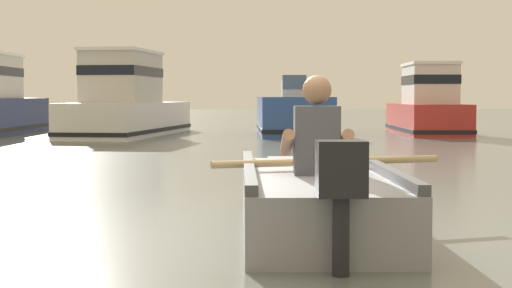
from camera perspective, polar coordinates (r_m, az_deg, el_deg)
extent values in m
plane|color=slate|center=(6.21, -0.95, -6.22)|extent=(120.00, 120.00, 0.00)
cube|color=gray|center=(6.35, 4.12, -4.01)|extent=(1.30, 3.17, 0.44)
cube|color=gray|center=(8.06, 3.00, -2.44)|extent=(0.63, 0.44, 0.42)
cube|color=#4D4E51|center=(6.29, -0.50, -1.77)|extent=(0.28, 3.04, 0.08)
cube|color=#4D4E51|center=(6.39, 8.69, -1.74)|extent=(0.28, 3.04, 0.08)
cube|color=#A0A2A8|center=(6.23, 4.21, -2.48)|extent=(1.03, 0.35, 0.06)
cylinder|color=black|center=(4.72, 5.95, -5.96)|extent=(0.11, 0.11, 0.54)
cube|color=black|center=(4.67, 5.98, -1.72)|extent=(0.30, 0.26, 0.32)
cube|color=#4C4C51|center=(6.15, 4.27, 0.25)|extent=(0.35, 0.24, 0.52)
sphere|color=#9E7051|center=(6.15, 4.28, 3.79)|extent=(0.22, 0.22, 0.22)
cylinder|color=#9E7051|center=(6.19, 2.19, 0.09)|extent=(0.12, 0.43, 0.23)
cylinder|color=#9E7051|center=(6.23, 6.24, 0.09)|extent=(0.12, 0.43, 0.23)
cylinder|color=tan|center=(6.68, 5.14, -1.23)|extent=(1.95, 0.55, 0.06)
cube|color=white|center=(22.21, -8.83, 1.76)|extent=(3.28, 6.83, 0.87)
cube|color=black|center=(22.22, -8.83, 1.03)|extent=(3.33, 6.88, 0.10)
cube|color=beige|center=(21.64, -9.32, 4.58)|extent=(2.03, 3.02, 1.29)
cube|color=black|center=(21.65, -9.32, 5.01)|extent=(2.06, 3.05, 0.24)
cube|color=white|center=(21.67, -9.34, 6.40)|extent=(2.13, 3.17, 0.08)
cube|color=#2D519E|center=(22.14, 2.59, 1.98)|extent=(2.11, 5.04, 1.02)
cube|color=black|center=(22.15, 2.58, 1.12)|extent=(2.15, 5.09, 0.10)
cube|color=silver|center=(21.76, 2.66, 3.88)|extent=(0.66, 0.54, 0.44)
cube|color=slate|center=(21.51, 2.71, 4.36)|extent=(0.63, 0.08, 0.36)
cube|color=#B72D28|center=(23.18, 11.81, 1.74)|extent=(2.06, 5.13, 0.83)
cube|color=black|center=(23.19, 11.80, 1.07)|extent=(2.11, 5.18, 0.10)
cube|color=silver|center=(22.73, 12.05, 4.07)|extent=(1.42, 2.21, 1.05)
cube|color=black|center=(22.74, 12.05, 4.40)|extent=(1.45, 2.25, 0.24)
cube|color=white|center=(22.75, 12.07, 5.49)|extent=(1.49, 2.33, 0.08)
sphere|color=yellow|center=(10.32, 6.64, -1.35)|extent=(0.38, 0.38, 0.38)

